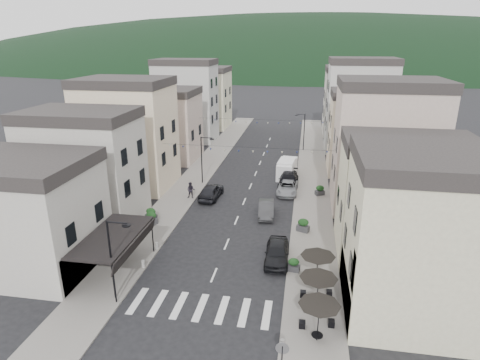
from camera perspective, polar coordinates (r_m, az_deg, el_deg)
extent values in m
plane|color=black|center=(27.01, -6.79, -20.09)|extent=(700.00, 700.00, 0.00)
cube|color=slate|center=(56.36, -5.21, 1.69)|extent=(4.00, 76.00, 0.12)
cube|color=slate|center=(54.64, 10.20, 0.89)|extent=(4.00, 76.00, 0.12)
ellipsoid|color=black|center=(320.42, 8.69, 16.11)|extent=(640.00, 360.00, 70.00)
cube|color=#B0A9A1|center=(35.64, -29.45, -4.86)|extent=(12.00, 8.00, 8.00)
cube|color=beige|center=(28.00, 25.58, -8.30)|extent=(10.00, 8.00, 10.00)
cube|color=black|center=(31.72, -17.73, -7.63)|extent=(3.60, 7.50, 0.15)
cube|color=black|center=(31.20, -14.65, -8.81)|extent=(0.34, 7.50, 0.99)
cylinder|color=black|center=(29.10, -17.45, -13.83)|extent=(0.10, 0.10, 3.20)
cylinder|color=black|center=(34.57, -12.33, -7.76)|extent=(0.10, 0.10, 3.20)
cube|color=#B0A9A1|center=(41.61, -21.12, 1.13)|extent=(10.00, 7.00, 10.00)
cube|color=#262323|center=(40.35, -22.06, 8.56)|extent=(10.20, 7.14, 1.00)
cube|color=beige|center=(49.86, -15.60, 5.79)|extent=(10.00, 8.00, 12.00)
cube|color=#262323|center=(48.83, -16.30, 13.22)|extent=(10.20, 8.16, 1.00)
cube|color=#AF998E|center=(60.94, -10.83, 7.34)|extent=(10.00, 8.00, 9.50)
cube|color=#262323|center=(60.09, -11.15, 12.24)|extent=(10.20, 8.16, 1.00)
cube|color=#ABABA6|center=(71.82, -7.64, 10.72)|extent=(10.00, 7.00, 13.00)
cube|color=#262323|center=(71.13, -7.90, 16.30)|extent=(10.20, 7.14, 1.00)
cube|color=beige|center=(83.39, -5.19, 11.30)|extent=(10.00, 9.00, 11.00)
cube|color=#262323|center=(82.77, -5.32, 15.42)|extent=(10.20, 9.18, 1.00)
cube|color=beige|center=(35.25, 22.17, -3.08)|extent=(10.00, 7.00, 9.00)
cube|color=#262323|center=(33.79, 23.23, 4.79)|extent=(10.20, 7.14, 1.00)
cube|color=#AF998E|center=(44.04, 19.87, 3.94)|extent=(10.00, 8.00, 12.50)
cube|color=#262323|center=(42.88, 20.91, 12.66)|extent=(10.20, 8.16, 1.00)
cube|color=beige|center=(55.84, 17.73, 5.94)|extent=(10.00, 7.00, 10.00)
cube|color=#262323|center=(54.91, 18.32, 11.52)|extent=(10.20, 7.14, 1.00)
cube|color=#ABABA6|center=(67.20, 16.57, 9.73)|extent=(10.00, 8.00, 13.50)
cube|color=#262323|center=(66.47, 17.19, 15.88)|extent=(10.20, 8.16, 1.00)
cube|color=#B0A9A1|center=(79.14, 15.56, 10.44)|extent=(10.00, 9.00, 11.50)
cube|color=#262323|center=(78.49, 15.98, 14.94)|extent=(10.20, 9.18, 1.00)
cylinder|color=black|center=(25.47, 11.04, -19.49)|extent=(0.06, 0.06, 2.30)
cone|color=black|center=(24.80, 11.21, -17.51)|extent=(2.50, 2.50, 0.55)
cylinder|color=black|center=(25.96, 10.92, -20.84)|extent=(0.70, 0.70, 0.04)
cylinder|color=black|center=(27.71, 10.94, -15.88)|extent=(0.06, 0.06, 2.30)
cone|color=black|center=(27.10, 11.09, -13.98)|extent=(2.50, 2.50, 0.55)
cylinder|color=black|center=(28.17, 10.83, -17.18)|extent=(0.70, 0.70, 0.04)
cylinder|color=black|center=(30.05, 10.86, -12.82)|extent=(0.06, 0.06, 2.30)
cone|color=black|center=(29.48, 11.00, -11.01)|extent=(2.50, 2.50, 0.55)
cylinder|color=black|center=(30.47, 10.77, -14.06)|extent=(0.70, 0.70, 0.04)
cylinder|color=black|center=(28.88, -17.83, -10.89)|extent=(0.14, 0.14, 6.00)
cylinder|color=black|center=(27.27, -17.14, -5.81)|extent=(1.40, 0.10, 0.10)
cylinder|color=black|center=(27.06, -15.86, -6.23)|extent=(0.56, 0.56, 0.08)
cylinder|color=black|center=(49.61, -5.47, 2.77)|extent=(0.14, 0.14, 6.00)
cylinder|color=black|center=(48.69, -4.78, 6.01)|extent=(1.40, 0.10, 0.10)
cylinder|color=black|center=(48.58, -4.03, 5.81)|extent=(0.56, 0.56, 0.08)
cylinder|color=black|center=(65.44, 9.10, 6.69)|extent=(0.14, 0.14, 6.00)
cylinder|color=black|center=(64.88, 8.61, 9.22)|extent=(1.40, 0.10, 0.10)
cylinder|color=black|center=(64.92, 8.02, 9.12)|extent=(0.56, 0.56, 0.08)
cylinder|color=slate|center=(22.07, 6.05, -22.71)|extent=(0.70, 0.04, 0.70)
cylinder|color=gray|center=(33.09, -13.61, -11.51)|extent=(0.26, 0.26, 0.60)
cylinder|color=gray|center=(35.49, -11.75, -9.11)|extent=(0.26, 0.26, 0.60)
cylinder|color=gray|center=(32.52, 7.11, -11.66)|extent=(0.26, 0.26, 0.60)
cylinder|color=gray|center=(25.22, 6.04, -22.17)|extent=(0.26, 0.26, 0.60)
cylinder|color=black|center=(43.81, 0.83, 4.69)|extent=(19.00, 0.02, 0.02)
cone|color=beige|center=(45.94, -10.01, 4.85)|extent=(0.28, 0.28, 0.24)
cone|color=navy|center=(45.47, -8.11, 4.69)|extent=(0.28, 0.28, 0.24)
cone|color=beige|center=(45.04, -6.18, 4.53)|extent=(0.28, 0.28, 0.24)
cone|color=navy|center=(44.67, -4.21, 4.38)|extent=(0.28, 0.28, 0.24)
cone|color=beige|center=(44.34, -2.22, 4.24)|extent=(0.28, 0.28, 0.24)
cone|color=navy|center=(44.06, -0.19, 4.12)|extent=(0.28, 0.28, 0.24)
cone|color=beige|center=(43.83, 1.85, 4.03)|extent=(0.28, 0.28, 0.24)
cone|color=navy|center=(43.65, 3.92, 3.96)|extent=(0.28, 0.28, 0.24)
cone|color=beige|center=(43.52, 6.00, 3.92)|extent=(0.28, 0.28, 0.24)
cone|color=navy|center=(43.45, 8.09, 3.89)|extent=(0.28, 0.28, 0.24)
cone|color=beige|center=(43.43, 10.18, 3.88)|extent=(0.28, 0.28, 0.24)
cone|color=navy|center=(43.46, 12.28, 3.87)|extent=(0.28, 0.28, 0.24)
cylinder|color=black|center=(59.30, 3.20, 8.56)|extent=(19.00, 0.02, 0.02)
cone|color=beige|center=(60.89, -5.07, 8.62)|extent=(0.28, 0.28, 0.24)
cone|color=navy|center=(60.53, -3.60, 8.51)|extent=(0.28, 0.28, 0.24)
cone|color=beige|center=(60.21, -2.11, 8.40)|extent=(0.28, 0.28, 0.24)
cone|color=navy|center=(59.93, -0.61, 8.29)|extent=(0.28, 0.28, 0.24)
cone|color=beige|center=(59.69, 0.90, 8.20)|extent=(0.28, 0.28, 0.24)
cone|color=navy|center=(59.48, 2.43, 8.12)|extent=(0.28, 0.28, 0.24)
cone|color=beige|center=(59.31, 3.96, 8.06)|extent=(0.28, 0.28, 0.24)
cone|color=navy|center=(59.18, 5.50, 8.02)|extent=(0.28, 0.28, 0.24)
cone|color=beige|center=(59.09, 7.05, 7.99)|extent=(0.28, 0.28, 0.24)
cone|color=navy|center=(59.03, 8.60, 7.97)|extent=(0.28, 0.28, 0.24)
cone|color=beige|center=(59.01, 10.15, 7.96)|extent=(0.28, 0.28, 0.24)
cone|color=navy|center=(59.04, 11.70, 7.95)|extent=(0.28, 0.28, 0.24)
imported|color=black|center=(33.11, 5.28, -10.20)|extent=(2.03, 4.81, 1.62)
imported|color=#2F2F31|center=(41.14, 3.74, -4.13)|extent=(1.92, 4.50, 1.44)
imported|color=gray|center=(47.26, 6.76, -1.08)|extent=(2.42, 5.07, 1.40)
imported|color=black|center=(49.38, 6.91, -0.02)|extent=(2.42, 5.74, 1.65)
imported|color=black|center=(45.52, -4.14, -1.61)|extent=(2.28, 5.03, 1.67)
cube|color=white|center=(52.91, 6.70, 1.58)|extent=(2.54, 5.25, 2.11)
cube|color=white|center=(51.99, 6.63, 2.54)|extent=(2.31, 3.57, 0.53)
cylinder|color=black|center=(51.48, 5.40, 0.32)|extent=(0.34, 0.76, 0.74)
cylinder|color=black|center=(51.23, 7.25, 0.15)|extent=(0.34, 0.76, 0.74)
cylinder|color=black|center=(55.03, 6.13, 1.56)|extent=(0.34, 0.76, 0.74)
cylinder|color=black|center=(54.80, 7.87, 1.41)|extent=(0.34, 0.76, 0.74)
imported|color=black|center=(37.88, -14.74, -6.51)|extent=(0.74, 0.63, 1.72)
imported|color=black|center=(45.42, -7.00, -1.46)|extent=(0.96, 0.77, 1.88)
cube|color=#303033|center=(41.03, -12.50, -5.15)|extent=(1.25, 0.98, 0.55)
ellipsoid|color=black|center=(40.79, -12.56, -4.38)|extent=(0.97, 0.62, 0.70)
cube|color=#323235|center=(40.15, -12.44, -5.70)|extent=(1.27, 1.03, 0.56)
ellipsoid|color=black|center=(39.90, -12.50, -4.90)|extent=(0.98, 0.62, 0.71)
cube|color=#2D2C2F|center=(32.06, 7.61, -12.30)|extent=(1.06, 0.71, 0.49)
ellipsoid|color=black|center=(31.78, 7.65, -11.48)|extent=(0.86, 0.54, 0.62)
cube|color=#333335|center=(38.18, 8.95, -6.82)|extent=(1.29, 1.02, 0.57)
ellipsoid|color=black|center=(37.91, 9.00, -5.97)|extent=(1.00, 0.64, 0.73)
cube|color=#2F3032|center=(47.16, 11.27, -1.79)|extent=(1.18, 0.95, 0.52)
ellipsoid|color=black|center=(46.96, 11.32, -1.14)|extent=(0.92, 0.58, 0.67)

